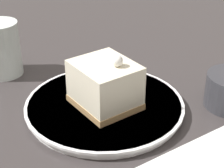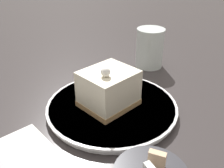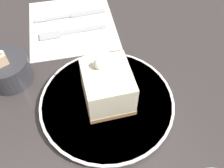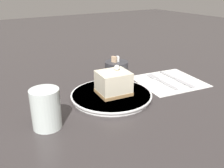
# 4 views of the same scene
# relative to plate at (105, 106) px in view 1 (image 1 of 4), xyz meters

# --- Properties ---
(ground_plane) EXTENTS (4.00, 4.00, 0.00)m
(ground_plane) POSITION_rel_plate_xyz_m (-0.03, 0.02, -0.01)
(ground_plane) COLOR #383333
(plate) EXTENTS (0.25, 0.25, 0.01)m
(plate) POSITION_rel_plate_xyz_m (0.00, 0.00, 0.00)
(plate) COLOR white
(plate) RESTS_ON ground_plane
(cake_slice) EXTENTS (0.10, 0.09, 0.09)m
(cake_slice) POSITION_rel_plate_xyz_m (0.01, -0.00, 0.04)
(cake_slice) COLOR #AD8451
(cake_slice) RESTS_ON plate
(drinking_glass) EXTENTS (0.07, 0.07, 0.10)m
(drinking_glass) POSITION_rel_plate_xyz_m (-0.22, -0.06, 0.04)
(drinking_glass) COLOR silver
(drinking_glass) RESTS_ON ground_plane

